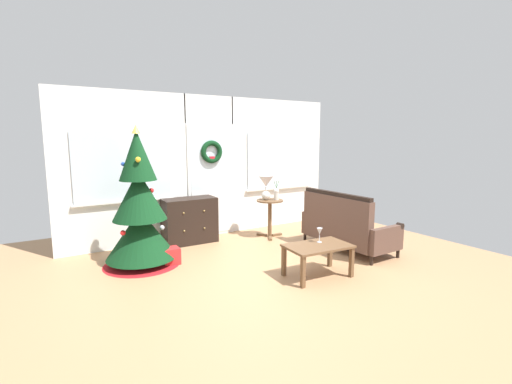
% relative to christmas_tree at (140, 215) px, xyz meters
% --- Properties ---
extents(ground_plane, '(6.76, 6.76, 0.00)m').
position_rel_christmas_tree_xyz_m(ground_plane, '(1.52, -1.12, -0.72)').
color(ground_plane, '#AD7F56').
extents(back_wall_with_door, '(5.20, 0.19, 2.55)m').
position_rel_christmas_tree_xyz_m(back_wall_with_door, '(1.52, 0.96, 0.56)').
color(back_wall_with_door, white).
rests_on(back_wall_with_door, ground).
extents(christmas_tree, '(1.08, 1.08, 1.98)m').
position_rel_christmas_tree_xyz_m(christmas_tree, '(0.00, 0.00, 0.00)').
color(christmas_tree, '#4C331E').
rests_on(christmas_tree, ground).
extents(dresser_cabinet, '(0.91, 0.46, 0.78)m').
position_rel_christmas_tree_xyz_m(dresser_cabinet, '(0.99, 0.67, -0.33)').
color(dresser_cabinet, black).
rests_on(dresser_cabinet, ground).
extents(settee_sofa, '(0.75, 1.58, 0.96)m').
position_rel_christmas_tree_xyz_m(settee_sofa, '(2.95, -1.03, -0.35)').
color(settee_sofa, black).
rests_on(settee_sofa, ground).
extents(side_table, '(0.50, 0.48, 0.69)m').
position_rel_christmas_tree_xyz_m(side_table, '(2.36, 0.23, -0.23)').
color(side_table, brown).
rests_on(side_table, ground).
extents(table_lamp, '(0.28, 0.28, 0.44)m').
position_rel_christmas_tree_xyz_m(table_lamp, '(2.30, 0.27, 0.25)').
color(table_lamp, silver).
rests_on(table_lamp, side_table).
extents(flower_vase, '(0.11, 0.10, 0.35)m').
position_rel_christmas_tree_xyz_m(flower_vase, '(2.46, 0.17, 0.08)').
color(flower_vase, beige).
rests_on(flower_vase, side_table).
extents(coffee_table, '(0.88, 0.58, 0.42)m').
position_rel_christmas_tree_xyz_m(coffee_table, '(1.84, -1.67, -0.36)').
color(coffee_table, brown).
rests_on(coffee_table, ground).
extents(wine_glass, '(0.08, 0.08, 0.20)m').
position_rel_christmas_tree_xyz_m(wine_glass, '(1.94, -1.59, -0.16)').
color(wine_glass, silver).
rests_on(wine_glass, coffee_table).
extents(gift_box, '(0.24, 0.21, 0.24)m').
position_rel_christmas_tree_xyz_m(gift_box, '(0.35, -0.21, -0.61)').
color(gift_box, red).
rests_on(gift_box, ground).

